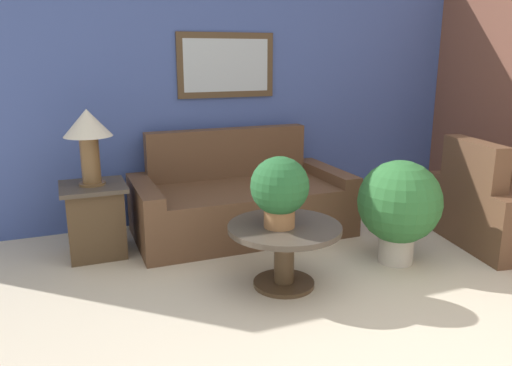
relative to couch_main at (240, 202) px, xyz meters
The scene contains 8 objects.
wall_back 1.20m from the couch_main, 64.43° to the left, with size 6.78×0.09×2.60m.
couch_main is the anchor object (origin of this frame).
armchair 2.35m from the couch_main, 28.89° to the right, with size 1.09×1.22×0.93m.
coffee_table 1.20m from the couch_main, 94.63° to the right, with size 0.81×0.81×0.46m.
side_table 1.31m from the couch_main, behind, with size 0.52×0.52×0.61m.
table_lamp 1.51m from the couch_main, behind, with size 0.38×0.38×0.62m.
potted_plant_on_table 1.30m from the couch_main, 96.84° to the right, with size 0.41×0.41×0.50m.
potted_plant_floor 1.48m from the couch_main, 51.00° to the right, with size 0.66×0.66×0.84m.
Camera 1 is at (-1.80, -1.82, 1.64)m, focal length 35.00 mm.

